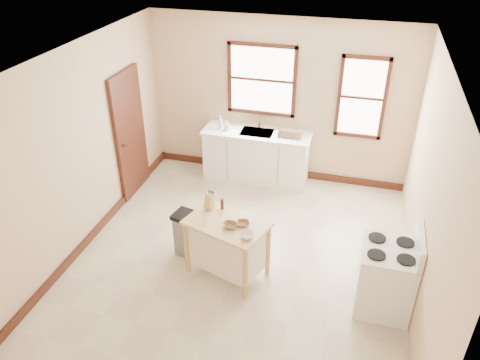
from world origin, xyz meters
name	(u,v)px	position (x,y,z in m)	size (l,w,h in m)	color
floor	(239,258)	(0.00, 0.00, 0.00)	(5.00, 5.00, 0.00)	#C1AD99
ceiling	(239,61)	(0.00, 0.00, 2.80)	(5.00, 5.00, 0.00)	white
wall_back	(279,101)	(0.00, 2.50, 1.40)	(4.50, 0.04, 2.80)	tan
wall_left	(80,150)	(-2.25, 0.00, 1.40)	(0.04, 5.00, 2.80)	tan
wall_right	(429,198)	(2.25, 0.00, 1.40)	(0.04, 5.00, 2.80)	tan
window_main	(262,80)	(-0.30, 2.48, 1.75)	(1.17, 0.06, 1.22)	#3A1710
window_side	(362,98)	(1.35, 2.48, 1.60)	(0.77, 0.06, 1.37)	#3A1710
door_left	(130,134)	(-2.21, 1.30, 1.05)	(0.06, 0.90, 2.10)	#3A1710
baseboard_back	(275,171)	(0.00, 2.47, 0.06)	(4.50, 0.04, 0.12)	#3A1710
baseboard_left	(98,229)	(-2.22, 0.00, 0.06)	(0.04, 5.00, 0.12)	#3A1710
sink_counter	(256,156)	(-0.30, 2.20, 0.46)	(1.86, 0.62, 0.92)	white
faucet	(259,122)	(-0.30, 2.38, 1.03)	(0.03, 0.03, 0.22)	silver
soap_bottle_a	(220,122)	(-0.95, 2.19, 1.03)	(0.09, 0.09, 0.22)	#B2B2B2
soap_bottle_b	(226,125)	(-0.82, 2.13, 1.01)	(0.08, 0.08, 0.18)	#B2B2B2
dish_rack	(291,133)	(0.28, 2.19, 0.97)	(0.41, 0.31, 0.10)	silver
kitchen_island	(227,248)	(-0.07, -0.32, 0.42)	(1.02, 0.65, 0.83)	#CDBD79
knife_block	(210,202)	(-0.38, -0.08, 0.93)	(0.10, 0.10, 0.20)	tan
pepper_grinder	(222,204)	(-0.22, -0.05, 0.91)	(0.04, 0.04, 0.15)	#401F11
bowl_a	(230,225)	(-0.01, -0.41, 0.85)	(0.18, 0.18, 0.04)	brown
bowl_b	(243,223)	(0.14, -0.32, 0.85)	(0.16, 0.16, 0.04)	brown
bowl_c	(247,236)	(0.25, -0.56, 0.86)	(0.17, 0.17, 0.05)	silver
trash_bin	(187,234)	(-0.72, -0.09, 0.34)	(0.35, 0.29, 0.67)	slate
gas_stove	(387,269)	(1.92, -0.37, 0.57)	(0.70, 0.71, 1.14)	white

